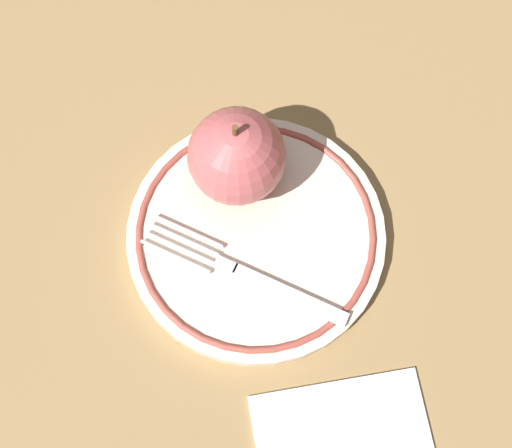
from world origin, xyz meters
The scene contains 4 objects.
ground_plane centered at (0.00, 0.00, 0.00)m, with size 2.00×2.00×0.00m, color olive.
plate centered at (-0.01, 0.01, 0.01)m, with size 0.22×0.22×0.02m.
apple_red_whole centered at (-0.01, 0.06, 0.06)m, with size 0.08×0.08×0.09m.
fork centered at (-0.02, -0.03, 0.02)m, with size 0.14×0.14×0.00m.
Camera 1 is at (-0.07, -0.17, 0.58)m, focal length 50.00 mm.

